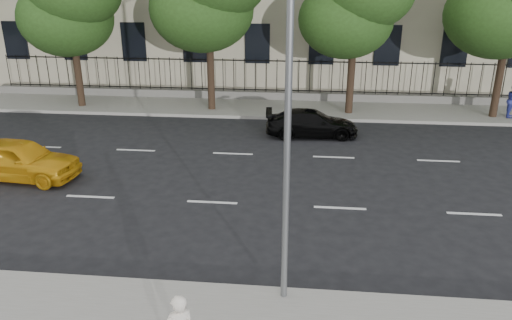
{
  "coord_description": "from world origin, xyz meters",
  "views": [
    {
      "loc": [
        2.83,
        -11.54,
        6.86
      ],
      "look_at": [
        1.34,
        3.0,
        1.3
      ],
      "focal_mm": 35.0,
      "sensor_mm": 36.0,
      "label": 1
    }
  ],
  "objects": [
    {
      "name": "ground",
      "position": [
        0.0,
        0.0,
        0.0
      ],
      "size": [
        120.0,
        120.0,
        0.0
      ],
      "primitive_type": "plane",
      "color": "black",
      "rests_on": "ground"
    },
    {
      "name": "far_sidewalk",
      "position": [
        0.0,
        14.0,
        0.07
      ],
      "size": [
        60.0,
        4.0,
        0.15
      ],
      "primitive_type": "cube",
      "color": "gray",
      "rests_on": "ground"
    },
    {
      "name": "lane_markings",
      "position": [
        0.0,
        4.75,
        0.01
      ],
      "size": [
        49.6,
        4.62,
        0.01
      ],
      "primitive_type": null,
      "color": "silver",
      "rests_on": "ground"
    },
    {
      "name": "iron_fence",
      "position": [
        0.0,
        15.7,
        0.65
      ],
      "size": [
        30.0,
        0.5,
        2.2
      ],
      "color": "slate",
      "rests_on": "far_sidewalk"
    },
    {
      "name": "street_light",
      "position": [
        2.5,
        -1.77,
        5.15
      ],
      "size": [
        0.25,
        3.32,
        8.05
      ],
      "color": "slate",
      "rests_on": "near_sidewalk"
    },
    {
      "name": "yellow_taxi",
      "position": [
        -7.03,
        3.75,
        0.71
      ],
      "size": [
        4.32,
        2.06,
        1.43
      ],
      "primitive_type": "imported",
      "rotation": [
        0.0,
        0.0,
        1.48
      ],
      "color": "orange",
      "rests_on": "ground"
    },
    {
      "name": "black_sedan",
      "position": [
        3.12,
        9.64,
        0.59
      ],
      "size": [
        4.15,
        1.93,
        1.17
      ],
      "primitive_type": "imported",
      "rotation": [
        0.0,
        0.0,
        1.64
      ],
      "color": "black",
      "rests_on": "ground"
    }
  ]
}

